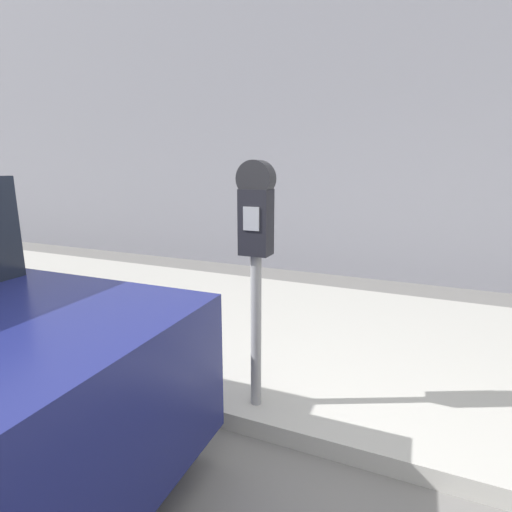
# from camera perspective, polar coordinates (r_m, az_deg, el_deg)

# --- Properties ---
(sidewalk) EXTENTS (24.00, 2.80, 0.11)m
(sidewalk) POSITION_cam_1_polar(r_m,az_deg,el_deg) (3.68, 9.20, -11.48)
(sidewalk) COLOR #ADAAA3
(sidewalk) RESTS_ON ground_plane
(building_facade) EXTENTS (24.00, 0.30, 4.78)m
(building_facade) POSITION_cam_1_polar(r_m,az_deg,el_deg) (5.89, 16.54, 20.37)
(building_facade) COLOR gray
(building_facade) RESTS_ON ground_plane
(parking_meter) EXTENTS (0.20, 0.13, 1.48)m
(parking_meter) POSITION_cam_1_polar(r_m,az_deg,el_deg) (2.26, -0.00, 2.33)
(parking_meter) COLOR gray
(parking_meter) RESTS_ON sidewalk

